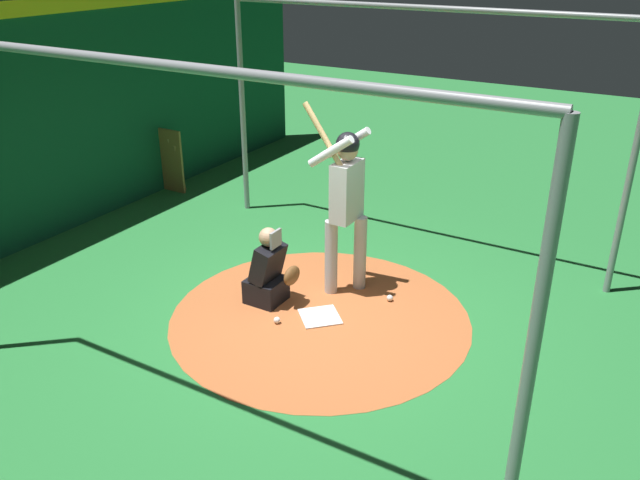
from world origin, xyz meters
The scene contains 10 objects.
ground_plane centered at (0.00, 0.00, 0.00)m, with size 28.00×28.00×0.00m, color #287A38.
dirt_circle centered at (0.00, 0.00, 0.00)m, with size 3.33×3.33×0.01m, color #B76033.
home_plate centered at (0.00, 0.00, 0.01)m, with size 0.42×0.42×0.01m, color white.
batter centered at (-0.08, 0.71, 1.20)m, with size 0.68×0.49×2.25m.
catcher centered at (-0.68, 0.01, 0.36)m, with size 0.58×0.40×0.94m.
back_wall centered at (-4.48, 0.00, 1.62)m, with size 0.22×12.00×3.21m.
cage_frame centered at (0.00, 0.00, 2.16)m, with size 5.39×4.60×3.14m.
bat_rack centered at (-4.24, 2.28, 0.49)m, with size 0.58×0.20×1.05m.
baseball_0 centered at (-0.34, -0.35, 0.04)m, with size 0.07×0.07×0.07m, color white.
baseball_1 centered at (0.52, 0.72, 0.04)m, with size 0.07×0.07×0.07m, color white.
Camera 1 is at (3.15, -5.36, 3.80)m, focal length 36.50 mm.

